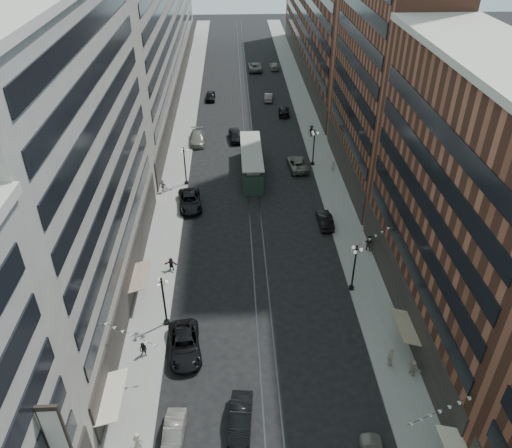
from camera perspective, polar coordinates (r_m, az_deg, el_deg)
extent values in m
plane|color=black|center=(74.58, -0.58, 6.58)|extent=(220.00, 220.00, 0.00)
cube|color=gray|center=(83.97, -8.48, 9.51)|extent=(4.00, 180.00, 0.15)
cube|color=gray|center=(84.60, 6.73, 9.84)|extent=(4.00, 180.00, 0.15)
cube|color=#2D2D33|center=(83.57, -1.34, 9.71)|extent=(0.12, 180.00, 0.02)
cube|color=#2D2D33|center=(83.61, -0.36, 9.73)|extent=(0.12, 180.00, 0.02)
cube|color=#A39E91|center=(46.48, -20.83, 5.82)|extent=(8.00, 36.00, 28.00)
cube|color=#A39E91|center=(105.44, -11.44, 21.66)|extent=(8.00, 90.00, 26.00)
cube|color=brown|center=(45.18, 23.15, 1.49)|extent=(8.00, 30.00, 24.00)
cube|color=brown|center=(66.53, 15.37, 21.35)|extent=(8.00, 26.00, 42.00)
cube|color=brown|center=(115.10, 7.61, 22.47)|extent=(8.00, 72.00, 24.00)
cylinder|color=black|center=(48.64, -10.15, -10.95)|extent=(0.56, 0.56, 0.30)
cylinder|color=black|center=(46.97, -10.44, -8.83)|extent=(0.18, 0.18, 5.20)
sphere|color=black|center=(45.14, -10.80, -6.21)|extent=(0.24, 0.24, 0.24)
sphere|color=white|center=(45.33, -10.19, -6.59)|extent=(0.36, 0.36, 0.36)
sphere|color=white|center=(45.73, -10.98, -6.28)|extent=(0.36, 0.36, 0.36)
sphere|color=white|center=(45.14, -11.09, -6.92)|extent=(0.36, 0.36, 0.36)
cylinder|color=black|center=(70.32, -7.95, 4.71)|extent=(0.56, 0.56, 0.30)
cylinder|color=black|center=(69.18, -8.11, 6.48)|extent=(0.18, 0.18, 5.20)
sphere|color=black|center=(67.95, -8.30, 8.58)|extent=(0.24, 0.24, 0.24)
sphere|color=white|center=(68.08, -7.89, 8.29)|extent=(0.36, 0.36, 0.36)
sphere|color=white|center=(68.49, -8.44, 8.40)|extent=(0.36, 0.36, 0.36)
sphere|color=white|center=(67.79, -8.49, 8.12)|extent=(0.36, 0.36, 0.36)
cylinder|color=black|center=(52.39, 10.84, -7.16)|extent=(0.56, 0.56, 0.30)
cylinder|color=black|center=(50.84, 11.13, -5.07)|extent=(0.18, 0.18, 5.20)
sphere|color=black|center=(49.16, 11.48, -2.53)|extent=(0.24, 0.24, 0.24)
sphere|color=white|center=(49.50, 11.94, -2.88)|extent=(0.36, 0.36, 0.36)
sphere|color=white|center=(49.64, 11.08, -2.64)|extent=(0.36, 0.36, 0.36)
sphere|color=white|center=(49.04, 11.27, -3.18)|extent=(0.36, 0.36, 0.36)
cylinder|color=black|center=(75.31, 6.48, 6.89)|extent=(0.56, 0.56, 0.30)
cylinder|color=black|center=(74.24, 6.60, 8.58)|extent=(0.18, 0.18, 5.20)
sphere|color=black|center=(73.10, 6.75, 10.56)|extent=(0.24, 0.24, 0.24)
sphere|color=white|center=(73.33, 7.08, 10.28)|extent=(0.36, 0.36, 0.36)
sphere|color=white|center=(73.58, 6.51, 10.40)|extent=(0.36, 0.36, 0.36)
sphere|color=white|center=(72.87, 6.59, 10.15)|extent=(0.36, 0.36, 0.36)
cube|color=#23382C|center=(72.11, -0.52, 6.83)|extent=(2.72, 13.06, 2.83)
cube|color=gray|center=(71.33, -0.53, 8.08)|extent=(1.74, 11.97, 0.65)
cube|color=gray|center=(71.14, -0.53, 8.39)|extent=(2.94, 13.28, 0.16)
cylinder|color=black|center=(68.29, -0.35, 4.19)|extent=(2.50, 0.76, 0.76)
cylinder|color=black|center=(76.95, -0.66, 7.80)|extent=(2.50, 0.76, 0.76)
imported|color=gray|center=(40.50, -9.41, -22.58)|extent=(1.70, 4.27, 1.38)
imported|color=black|center=(45.64, -8.17, -13.53)|extent=(3.46, 6.24, 1.65)
imported|color=black|center=(40.64, -1.79, -21.36)|extent=(2.12, 4.94, 1.58)
imported|color=#BBB69B|center=(40.38, -13.39, -22.95)|extent=(0.84, 0.59, 1.56)
imported|color=black|center=(45.80, -12.74, -13.82)|extent=(0.83, 0.65, 1.51)
imported|color=beige|center=(45.42, 15.12, -14.43)|extent=(0.72, 1.20, 1.91)
imported|color=black|center=(64.88, -7.57, 2.62)|extent=(3.53, 6.37, 1.69)
imported|color=slate|center=(82.35, -6.73, 9.73)|extent=(2.59, 5.85, 1.67)
imported|color=black|center=(100.82, -5.23, 14.36)|extent=(1.88, 4.54, 1.54)
imported|color=black|center=(61.36, 7.87, 0.49)|extent=(1.72, 4.57, 1.49)
imported|color=#646358|center=(73.93, 4.76, 6.89)|extent=(3.05, 5.91, 1.59)
imported|color=black|center=(93.28, 3.20, 12.77)|extent=(2.29, 4.96, 1.41)
imported|color=black|center=(82.76, -2.39, 10.07)|extent=(2.49, 5.11, 1.68)
imported|color=slate|center=(100.06, 1.43, 14.30)|extent=(1.84, 4.40, 1.42)
imported|color=black|center=(54.23, -9.68, -4.53)|extent=(1.46, 0.58, 1.54)
imported|color=#A09384|center=(68.34, -10.59, 4.29)|extent=(1.23, 0.93, 1.90)
imported|color=black|center=(57.63, 12.75, -2.12)|extent=(1.06, 0.94, 1.91)
imported|color=#AB9D8D|center=(73.68, 8.78, 6.60)|extent=(0.59, 0.41, 1.53)
imported|color=black|center=(84.27, 6.36, 10.53)|extent=(1.34, 0.98, 1.91)
imported|color=slate|center=(118.71, -0.12, 17.56)|extent=(3.04, 6.42, 1.77)
imported|color=gray|center=(119.88, 2.09, 17.61)|extent=(2.08, 4.88, 1.40)
imported|color=#BFB49E|center=(45.34, 17.49, -15.39)|extent=(1.19, 1.44, 1.58)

